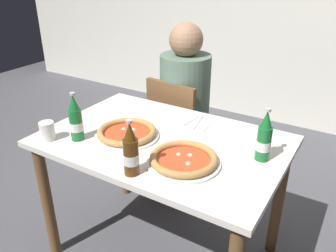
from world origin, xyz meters
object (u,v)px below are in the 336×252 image
object	(u,v)px
diner_seated	(184,114)
pizza_marinara_far	(184,160)
pizza_margherita_near	(127,133)
paper_cup	(47,131)
chair_behind_table	(180,129)
dining_table_main	(163,158)
beer_bottle_left	(76,120)
napkin_with_cutlery	(194,122)
beer_bottle_center	(131,152)
beer_bottle_right	(264,139)

from	to	relation	value
diner_seated	pizza_marinara_far	size ratio (longest dim) A/B	3.69
pizza_margherita_near	paper_cup	size ratio (longest dim) A/B	3.43
chair_behind_table	diner_seated	bearing A→B (deg)	-92.62
dining_table_main	pizza_margherita_near	size ratio (longest dim) A/B	3.68
beer_bottle_left	paper_cup	xyz separation A→B (m)	(-0.12, -0.08, -0.06)
dining_table_main	chair_behind_table	world-z (taller)	chair_behind_table
pizza_margherita_near	napkin_with_cutlery	size ratio (longest dim) A/B	1.72
beer_bottle_center	paper_cup	xyz separation A→B (m)	(-0.54, 0.02, -0.06)
beer_bottle_left	dining_table_main	bearing A→B (deg)	31.98
beer_bottle_center	beer_bottle_right	distance (m)	0.58
pizza_margherita_near	paper_cup	distance (m)	0.39
paper_cup	diner_seated	bearing A→B (deg)	75.83
beer_bottle_left	beer_bottle_right	distance (m)	0.89
beer_bottle_left	napkin_with_cutlery	xyz separation A→B (m)	(0.41, 0.48, -0.10)
chair_behind_table	pizza_marinara_far	distance (m)	0.93
pizza_marinara_far	napkin_with_cutlery	size ratio (longest dim) A/B	1.73
diner_seated	chair_behind_table	bearing A→B (deg)	-99.24
dining_table_main	beer_bottle_center	distance (m)	0.40
beer_bottle_left	napkin_with_cutlery	world-z (taller)	beer_bottle_left
beer_bottle_left	beer_bottle_center	world-z (taller)	same
diner_seated	beer_bottle_right	bearing A→B (deg)	-39.44
diner_seated	paper_cup	xyz separation A→B (m)	(-0.24, -0.97, 0.21)
napkin_with_cutlery	dining_table_main	bearing A→B (deg)	-100.60
pizza_margherita_near	dining_table_main	bearing A→B (deg)	24.73
diner_seated	pizza_margherita_near	size ratio (longest dim) A/B	3.71
chair_behind_table	napkin_with_cutlery	distance (m)	0.54
paper_cup	napkin_with_cutlery	bearing A→B (deg)	46.51
beer_bottle_center	paper_cup	distance (m)	0.54
pizza_margherita_near	napkin_with_cutlery	bearing A→B (deg)	56.96
diner_seated	beer_bottle_center	bearing A→B (deg)	-73.54
pizza_marinara_far	beer_bottle_center	world-z (taller)	beer_bottle_center
paper_cup	beer_bottle_center	bearing A→B (deg)	-2.64
chair_behind_table	beer_bottle_center	bearing A→B (deg)	114.36
beer_bottle_right	diner_seated	bearing A→B (deg)	140.56
dining_table_main	chair_behind_table	distance (m)	0.68
pizza_marinara_far	paper_cup	xyz separation A→B (m)	(-0.68, -0.15, 0.03)
pizza_marinara_far	beer_bottle_left	world-z (taller)	beer_bottle_left
pizza_margherita_near	beer_bottle_right	size ratio (longest dim) A/B	1.32
chair_behind_table	pizza_margherita_near	size ratio (longest dim) A/B	2.61
chair_behind_table	beer_bottle_center	distance (m)	1.06
pizza_margherita_near	paper_cup	bearing A→B (deg)	-143.99
beer_bottle_center	napkin_with_cutlery	world-z (taller)	beer_bottle_center
chair_behind_table	pizza_marinara_far	bearing A→B (deg)	127.15
pizza_margherita_near	beer_bottle_right	distance (m)	0.67
beer_bottle_center	beer_bottle_right	bearing A→B (deg)	42.81
diner_seated	paper_cup	bearing A→B (deg)	-104.17
pizza_marinara_far	paper_cup	size ratio (longest dim) A/B	3.45
dining_table_main	pizza_margherita_near	world-z (taller)	pizza_margherita_near
dining_table_main	paper_cup	bearing A→B (deg)	-147.59
napkin_with_cutlery	paper_cup	world-z (taller)	paper_cup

